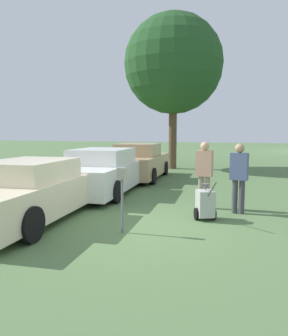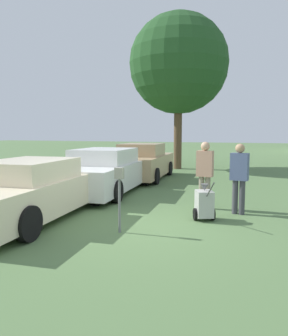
{
  "view_description": "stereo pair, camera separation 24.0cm",
  "coord_description": "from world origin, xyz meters",
  "px_view_note": "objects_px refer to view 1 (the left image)",
  "views": [
    {
      "loc": [
        2.39,
        -6.4,
        2.02
      ],
      "look_at": [
        -0.4,
        1.52,
        1.1
      ],
      "focal_mm": 35.0,
      "sensor_mm": 36.0,
      "label": 1
    },
    {
      "loc": [
        2.61,
        -6.32,
        2.02
      ],
      "look_at": [
        -0.4,
        1.52,
        1.1
      ],
      "focal_mm": 35.0,
      "sensor_mm": 36.0,
      "label": 2
    }
  ],
  "objects_px": {
    "parked_car_tan": "(139,162)",
    "person_worker": "(204,170)",
    "equipment_cart": "(205,203)",
    "parking_meter": "(122,188)",
    "parked_car_cream": "(34,191)",
    "person_supervisor": "(239,174)",
    "parked_car_white": "(104,172)"
  },
  "relations": [
    {
      "from": "parked_car_tan",
      "to": "person_worker",
      "type": "bearing_deg",
      "value": -58.63
    },
    {
      "from": "equipment_cart",
      "to": "parking_meter",
      "type": "bearing_deg",
      "value": -157.39
    },
    {
      "from": "parked_car_cream",
      "to": "parking_meter",
      "type": "distance_m",
      "value": 2.4
    },
    {
      "from": "parked_car_tan",
      "to": "person_supervisor",
      "type": "xyz_separation_m",
      "value": [
        4.47,
        -4.97,
        0.28
      ]
    },
    {
      "from": "parked_car_cream",
      "to": "parked_car_white",
      "type": "xyz_separation_m",
      "value": [
        0.0,
        3.69,
        0.03
      ]
    },
    {
      "from": "parked_car_cream",
      "to": "person_supervisor",
      "type": "height_order",
      "value": "person_supervisor"
    },
    {
      "from": "parked_car_white",
      "to": "person_supervisor",
      "type": "height_order",
      "value": "person_supervisor"
    },
    {
      "from": "person_worker",
      "to": "equipment_cart",
      "type": "height_order",
      "value": "person_worker"
    },
    {
      "from": "parking_meter",
      "to": "person_supervisor",
      "type": "height_order",
      "value": "person_supervisor"
    },
    {
      "from": "parked_car_white",
      "to": "parked_car_tan",
      "type": "relative_size",
      "value": 1.14
    },
    {
      "from": "parked_car_cream",
      "to": "person_worker",
      "type": "relative_size",
      "value": 2.92
    },
    {
      "from": "person_supervisor",
      "to": "parked_car_tan",
      "type": "bearing_deg",
      "value": -39.22
    },
    {
      "from": "parked_car_tan",
      "to": "equipment_cart",
      "type": "bearing_deg",
      "value": -63.05
    },
    {
      "from": "parked_car_cream",
      "to": "person_worker",
      "type": "distance_m",
      "value": 4.32
    },
    {
      "from": "parked_car_white",
      "to": "person_worker",
      "type": "height_order",
      "value": "person_worker"
    },
    {
      "from": "parking_meter",
      "to": "person_supervisor",
      "type": "relative_size",
      "value": 0.76
    },
    {
      "from": "parked_car_cream",
      "to": "person_supervisor",
      "type": "bearing_deg",
      "value": 19.21
    },
    {
      "from": "parking_meter",
      "to": "parked_car_tan",
      "type": "bearing_deg",
      "value": 107.75
    },
    {
      "from": "parked_car_white",
      "to": "parking_meter",
      "type": "distance_m",
      "value": 4.65
    },
    {
      "from": "parked_car_white",
      "to": "person_worker",
      "type": "relative_size",
      "value": 3.08
    },
    {
      "from": "parked_car_white",
      "to": "equipment_cart",
      "type": "xyz_separation_m",
      "value": [
        3.78,
        -2.45,
        -0.3
      ]
    },
    {
      "from": "parked_car_cream",
      "to": "parked_car_tan",
      "type": "bearing_deg",
      "value": 84.0
    },
    {
      "from": "parked_car_white",
      "to": "person_worker",
      "type": "distance_m",
      "value": 3.81
    },
    {
      "from": "parked_car_cream",
      "to": "person_supervisor",
      "type": "xyz_separation_m",
      "value": [
        4.47,
        2.1,
        0.34
      ]
    },
    {
      "from": "parked_car_tan",
      "to": "person_supervisor",
      "type": "height_order",
      "value": "person_supervisor"
    },
    {
      "from": "person_supervisor",
      "to": "equipment_cart",
      "type": "xyz_separation_m",
      "value": [
        -0.68,
        -0.87,
        -0.61
      ]
    },
    {
      "from": "parked_car_cream",
      "to": "person_worker",
      "type": "height_order",
      "value": "person_worker"
    },
    {
      "from": "person_worker",
      "to": "parked_car_white",
      "type": "bearing_deg",
      "value": -15.28
    },
    {
      "from": "parking_meter",
      "to": "person_supervisor",
      "type": "bearing_deg",
      "value": 48.91
    },
    {
      "from": "person_supervisor",
      "to": "parked_car_cream",
      "type": "bearing_deg",
      "value": 34.04
    },
    {
      "from": "parking_meter",
      "to": "parked_car_cream",
      "type": "bearing_deg",
      "value": 172.56
    },
    {
      "from": "person_supervisor",
      "to": "equipment_cart",
      "type": "distance_m",
      "value": 1.26
    }
  ]
}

